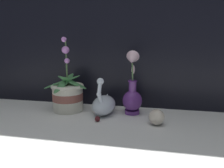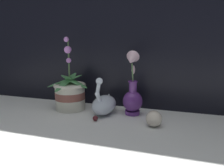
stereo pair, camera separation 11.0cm
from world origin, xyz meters
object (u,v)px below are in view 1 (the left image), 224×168
orchid_potted_plant (68,94)px  glass_sphere (157,117)px  swan_figurine (104,104)px  blue_vase (132,94)px

orchid_potted_plant → glass_sphere: orchid_potted_plant is taller
orchid_potted_plant → glass_sphere: 0.49m
swan_figurine → glass_sphere: 0.29m
orchid_potted_plant → swan_figurine: bearing=-3.8°
blue_vase → orchid_potted_plant: bearing=-178.3°
glass_sphere → swan_figurine: bearing=159.5°
blue_vase → glass_sphere: size_ratio=4.53×
orchid_potted_plant → glass_sphere: bearing=-13.6°
blue_vase → glass_sphere: bearing=-44.8°
blue_vase → glass_sphere: (0.13, -0.12, -0.07)m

